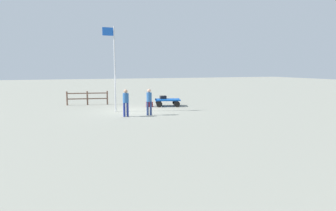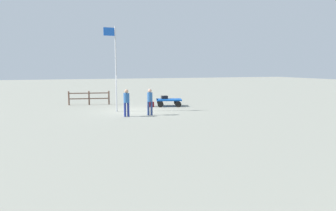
# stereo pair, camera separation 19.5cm
# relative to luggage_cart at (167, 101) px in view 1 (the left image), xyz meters

# --- Properties ---
(ground_plane) EXTENTS (120.00, 120.00, 0.00)m
(ground_plane) POSITION_rel_luggage_cart_xyz_m (2.99, 1.76, -0.42)
(ground_plane) COLOR gray
(luggage_cart) EXTENTS (2.17, 1.76, 0.55)m
(luggage_cart) POSITION_rel_luggage_cart_xyz_m (0.00, 0.00, 0.00)
(luggage_cart) COLOR #0D4BAE
(luggage_cart) RESTS_ON ground
(suitcase_maroon) EXTENTS (0.50, 0.38, 0.24)m
(suitcase_maroon) POSITION_rel_luggage_cart_xyz_m (0.23, -0.35, 0.25)
(suitcase_maroon) COLOR black
(suitcase_maroon) RESTS_ON luggage_cart
(suitcase_tan) EXTENTS (0.46, 0.29, 0.38)m
(suitcase_tan) POSITION_rel_luggage_cart_xyz_m (1.41, -0.11, -0.23)
(suitcase_tan) COLOR maroon
(suitcase_tan) RESTS_ON ground
(worker_lead) EXTENTS (0.38, 0.38, 1.69)m
(worker_lead) POSITION_rel_luggage_cart_xyz_m (4.08, 3.94, 0.58)
(worker_lead) COLOR navy
(worker_lead) RESTS_ON ground
(worker_trailing) EXTENTS (0.40, 0.40, 1.68)m
(worker_trailing) POSITION_rel_luggage_cart_xyz_m (2.58, 3.90, 0.55)
(worker_trailing) COLOR navy
(worker_trailing) RESTS_ON ground
(flagpole) EXTENTS (0.82, 0.10, 5.74)m
(flagpole) POSITION_rel_luggage_cart_xyz_m (4.38, 1.61, 2.86)
(flagpole) COLOR silver
(flagpole) RESTS_ON ground
(wooden_fence) EXTENTS (3.24, 0.64, 1.12)m
(wooden_fence) POSITION_rel_luggage_cart_xyz_m (5.82, -2.90, 0.21)
(wooden_fence) COLOR brown
(wooden_fence) RESTS_ON ground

